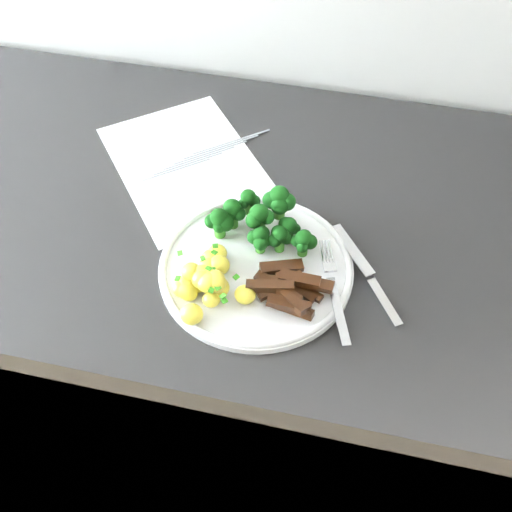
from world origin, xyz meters
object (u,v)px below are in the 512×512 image
at_px(counter, 323,386).
at_px(plate, 256,267).
at_px(potatoes, 206,282).
at_px(knife, 374,285).
at_px(fork, 335,295).
at_px(recipe_paper, 188,165).
at_px(beef_strips, 288,287).
at_px(broccoli, 263,219).

bearing_deg(counter, plate, -137.45).
xyz_separation_m(potatoes, knife, (0.20, 0.05, -0.02)).
relative_size(plate, potatoes, 2.00).
xyz_separation_m(plate, fork, (0.11, -0.03, 0.01)).
xyz_separation_m(counter, recipe_paper, (-0.25, 0.07, 0.44)).
xyz_separation_m(potatoes, beef_strips, (0.10, 0.02, -0.01)).
xyz_separation_m(recipe_paper, broccoli, (0.14, -0.12, 0.04)).
relative_size(beef_strips, fork, 0.68).
bearing_deg(broccoli, counter, 22.21).
bearing_deg(counter, broccoli, -157.79).
bearing_deg(plate, fork, -14.90).
xyz_separation_m(fork, knife, (0.04, 0.03, -0.01)).
relative_size(counter, fork, 14.95).
bearing_deg(broccoli, fork, -37.14).
distance_m(plate, fork, 0.11).
distance_m(counter, fork, 0.48).
relative_size(broccoli, fork, 0.95).
height_order(recipe_paper, plate, plate).
distance_m(recipe_paper, knife, 0.34).
height_order(potatoes, fork, potatoes).
relative_size(potatoes, fork, 0.79).
relative_size(recipe_paper, broccoli, 2.25).
distance_m(counter, broccoli, 0.50).
distance_m(plate, broccoli, 0.06).
bearing_deg(recipe_paper, broccoli, -40.07).
height_order(recipe_paper, knife, knife).
bearing_deg(potatoes, fork, 7.73).
distance_m(recipe_paper, fork, 0.32).
bearing_deg(knife, plate, -178.61).
xyz_separation_m(counter, beef_strips, (-0.06, -0.13, 0.46)).
bearing_deg(beef_strips, plate, 146.07).
xyz_separation_m(recipe_paper, fork, (0.25, -0.20, 0.02)).
distance_m(recipe_paper, plate, 0.22).
bearing_deg(recipe_paper, fork, -38.83).
relative_size(recipe_paper, beef_strips, 3.15).
bearing_deg(broccoli, potatoes, -115.61).
distance_m(potatoes, knife, 0.21).
relative_size(counter, plate, 9.41).
relative_size(recipe_paper, plate, 1.34).
height_order(counter, fork, fork).
xyz_separation_m(plate, beef_strips, (0.05, -0.03, 0.01)).
bearing_deg(recipe_paper, beef_strips, -46.90).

